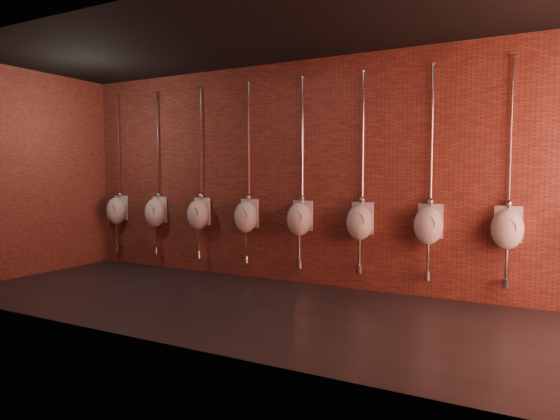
{
  "coord_description": "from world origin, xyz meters",
  "views": [
    {
      "loc": [
        2.89,
        -4.99,
        1.57
      ],
      "look_at": [
        -0.3,
        0.9,
        1.1
      ],
      "focal_mm": 32.0,
      "sensor_mm": 36.0,
      "label": 1
    }
  ],
  "objects": [
    {
      "name": "urinal_7",
      "position": [
        2.47,
        1.37,
        0.95
      ],
      "size": [
        0.39,
        0.35,
        2.72
      ],
      "color": "white",
      "rests_on": "ground"
    },
    {
      "name": "urinal_5",
      "position": [
        0.66,
        1.37,
        0.95
      ],
      "size": [
        0.39,
        0.35,
        2.72
      ],
      "color": "white",
      "rests_on": "ground"
    },
    {
      "name": "urinal_1",
      "position": [
        -2.94,
        1.37,
        0.95
      ],
      "size": [
        0.39,
        0.35,
        2.72
      ],
      "color": "white",
      "rests_on": "ground"
    },
    {
      "name": "urinal_0",
      "position": [
        -3.85,
        1.37,
        0.95
      ],
      "size": [
        0.39,
        0.35,
        2.72
      ],
      "color": "white",
      "rests_on": "ground"
    },
    {
      "name": "urinal_2",
      "position": [
        -2.04,
        1.37,
        0.95
      ],
      "size": [
        0.39,
        0.35,
        2.72
      ],
      "color": "white",
      "rests_on": "ground"
    },
    {
      "name": "room_shell",
      "position": [
        0.0,
        0.0,
        2.01
      ],
      "size": [
        8.54,
        3.04,
        3.22
      ],
      "color": "black",
      "rests_on": "ground"
    },
    {
      "name": "urinal_6",
      "position": [
        1.56,
        1.37,
        0.95
      ],
      "size": [
        0.39,
        0.35,
        2.72
      ],
      "color": "white",
      "rests_on": "ground"
    },
    {
      "name": "ground",
      "position": [
        0.0,
        0.0,
        0.0
      ],
      "size": [
        8.5,
        8.5,
        0.0
      ],
      "primitive_type": "plane",
      "color": "black",
      "rests_on": "ground"
    },
    {
      "name": "urinal_4",
      "position": [
        -0.24,
        1.37,
        0.95
      ],
      "size": [
        0.39,
        0.35,
        2.72
      ],
      "color": "white",
      "rests_on": "ground"
    },
    {
      "name": "urinal_3",
      "position": [
        -1.14,
        1.37,
        0.95
      ],
      "size": [
        0.39,
        0.35,
        2.72
      ],
      "color": "white",
      "rests_on": "ground"
    }
  ]
}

